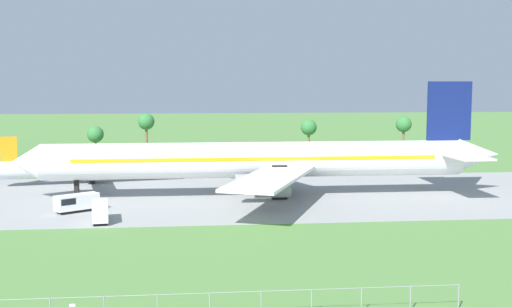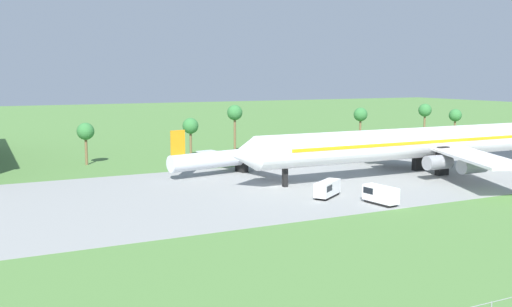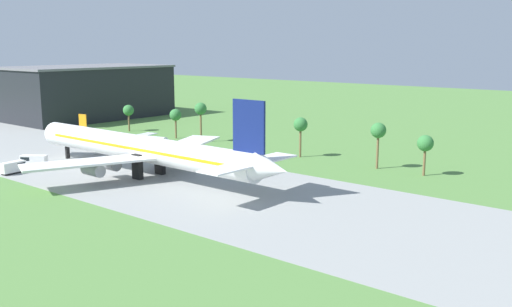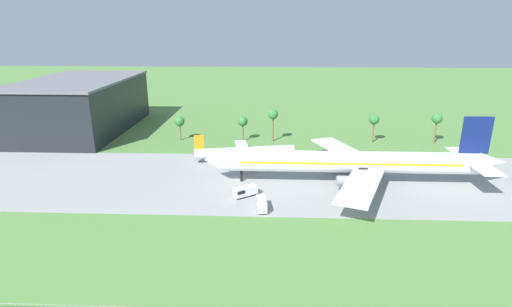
% 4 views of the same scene
% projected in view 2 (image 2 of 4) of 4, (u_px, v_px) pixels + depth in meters
% --- Properties ---
extents(ground_plane, '(600.00, 600.00, 0.00)m').
position_uv_depth(ground_plane, '(278.00, 186.00, 96.00)').
color(ground_plane, '#517F3D').
extents(taxiway_strip, '(320.00, 44.00, 0.02)m').
position_uv_depth(taxiway_strip, '(278.00, 186.00, 96.00)').
color(taxiway_strip, gray).
rests_on(taxiway_strip, ground_plane).
extents(jet_airliner, '(79.36, 53.65, 18.55)m').
position_uv_depth(jet_airliner, '(424.00, 143.00, 107.80)').
color(jet_airliner, white).
rests_on(jet_airliner, ground_plane).
extents(regional_aircraft, '(31.01, 28.08, 8.92)m').
position_uv_depth(regional_aircraft, '(241.00, 157.00, 109.74)').
color(regional_aircraft, silver).
rests_on(regional_aircraft, ground_plane).
extents(baggage_tug, '(6.19, 5.17, 2.53)m').
position_uv_depth(baggage_tug, '(327.00, 189.00, 86.83)').
color(baggage_tug, black).
rests_on(baggage_tug, ground_plane).
extents(fuel_truck, '(2.70, 5.74, 2.69)m').
position_uv_depth(fuel_truck, '(380.00, 194.00, 82.39)').
color(fuel_truck, black).
rests_on(fuel_truck, ground_plane).
extents(palm_tree_row, '(106.90, 3.60, 11.78)m').
position_uv_depth(palm_tree_row, '(307.00, 118.00, 141.64)').
color(palm_tree_row, brown).
rests_on(palm_tree_row, ground_plane).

